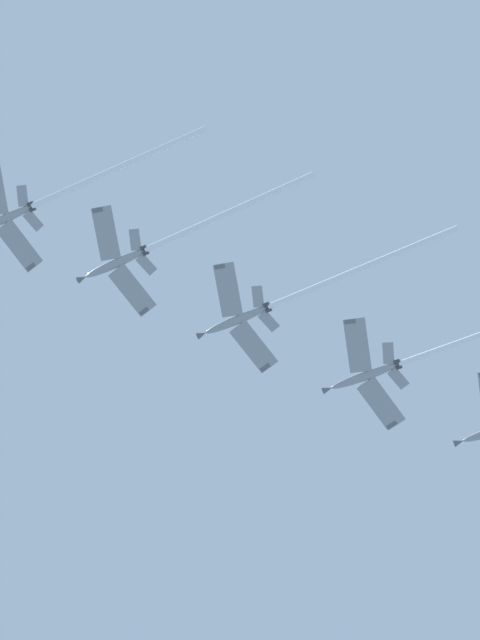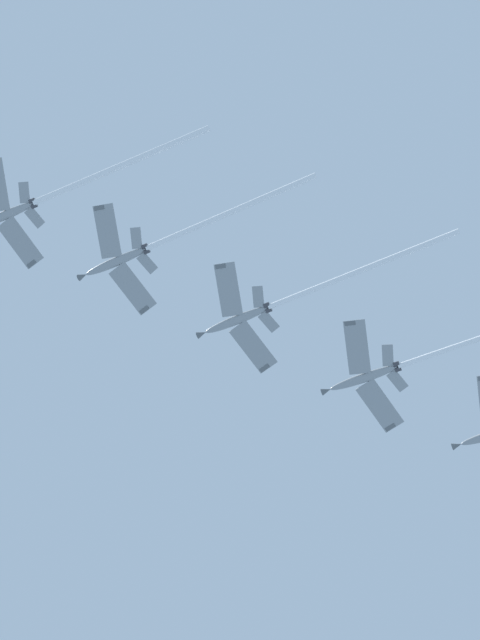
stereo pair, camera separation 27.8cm
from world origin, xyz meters
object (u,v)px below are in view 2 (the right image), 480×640
object	(u,v)px
jet_lead	(56,194)
jet_fourth	(409,362)
jet_second	(158,243)
jet_third	(284,301)

from	to	relation	value
jet_lead	jet_fourth	bearing A→B (deg)	-104.08
jet_fourth	jet_second	bearing A→B (deg)	75.84
jet_third	jet_second	bearing A→B (deg)	75.21
jet_third	jet_fourth	size ratio (longest dim) A/B	1.03
jet_third	jet_fourth	xyz separation A→B (m)	(-5.29, -21.99, -3.46)
jet_lead	jet_third	world-z (taller)	jet_lead
jet_second	jet_fourth	bearing A→B (deg)	-104.16
jet_lead	jet_third	distance (m)	42.99
jet_second	jet_fourth	world-z (taller)	jet_second
jet_fourth	jet_third	bearing A→B (deg)	76.48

